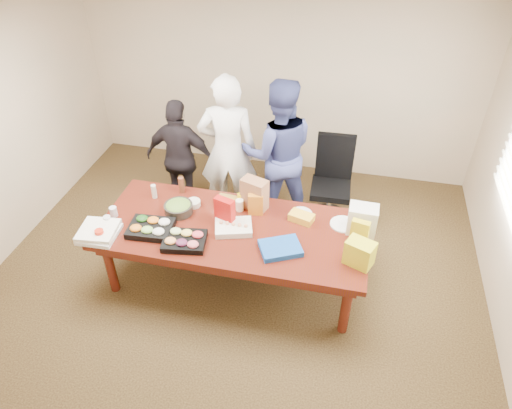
% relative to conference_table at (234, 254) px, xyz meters
% --- Properties ---
extents(floor, '(5.50, 5.00, 0.02)m').
position_rel_conference_table_xyz_m(floor, '(0.00, 0.00, -0.39)').
color(floor, '#47301E').
rests_on(floor, ground).
extents(ceiling, '(5.50, 5.00, 0.02)m').
position_rel_conference_table_xyz_m(ceiling, '(0.00, 0.00, 2.33)').
color(ceiling, white).
rests_on(ceiling, wall_back).
extents(wall_back, '(5.50, 0.04, 2.70)m').
position_rel_conference_table_xyz_m(wall_back, '(0.00, 2.50, 0.98)').
color(wall_back, beige).
rests_on(wall_back, floor).
extents(conference_table, '(2.80, 1.20, 0.75)m').
position_rel_conference_table_xyz_m(conference_table, '(0.00, 0.00, 0.00)').
color(conference_table, '#4C1C0F').
rests_on(conference_table, floor).
extents(office_chair, '(0.59, 0.59, 1.11)m').
position_rel_conference_table_xyz_m(office_chair, '(0.92, 1.27, 0.18)').
color(office_chair, black).
rests_on(office_chair, floor).
extents(person_center, '(0.79, 0.60, 1.95)m').
position_rel_conference_table_xyz_m(person_center, '(-0.36, 1.13, 0.60)').
color(person_center, white).
rests_on(person_center, floor).
extents(person_right, '(1.08, 0.93, 1.89)m').
position_rel_conference_table_xyz_m(person_right, '(0.24, 1.26, 0.57)').
color(person_right, '#3B4483').
rests_on(person_right, floor).
extents(person_left, '(0.92, 0.40, 1.56)m').
position_rel_conference_table_xyz_m(person_left, '(-0.98, 1.13, 0.41)').
color(person_left, black).
rests_on(person_left, floor).
extents(veggie_tray, '(0.47, 0.38, 0.07)m').
position_rel_conference_table_xyz_m(veggie_tray, '(-0.81, -0.23, 0.41)').
color(veggie_tray, black).
rests_on(veggie_tray, conference_table).
extents(fruit_tray, '(0.47, 0.39, 0.06)m').
position_rel_conference_table_xyz_m(fruit_tray, '(-0.41, -0.34, 0.41)').
color(fruit_tray, black).
rests_on(fruit_tray, conference_table).
extents(sheet_cake, '(0.44, 0.38, 0.07)m').
position_rel_conference_table_xyz_m(sheet_cake, '(0.01, -0.03, 0.41)').
color(sheet_cake, white).
rests_on(sheet_cake, conference_table).
extents(salad_bowl, '(0.38, 0.38, 0.10)m').
position_rel_conference_table_xyz_m(salad_bowl, '(-0.64, 0.13, 0.43)').
color(salad_bowl, '#2B2923').
rests_on(salad_bowl, conference_table).
extents(chip_bag_blue, '(0.48, 0.44, 0.06)m').
position_rel_conference_table_xyz_m(chip_bag_blue, '(0.55, -0.23, 0.40)').
color(chip_bag_blue, '#144BA6').
rests_on(chip_bag_blue, conference_table).
extents(chip_bag_red, '(0.23, 0.15, 0.31)m').
position_rel_conference_table_xyz_m(chip_bag_red, '(-0.10, 0.06, 0.53)').
color(chip_bag_red, '#AC1310').
rests_on(chip_bag_red, conference_table).
extents(chip_bag_yellow, '(0.19, 0.11, 0.27)m').
position_rel_conference_table_xyz_m(chip_bag_yellow, '(1.28, 0.07, 0.51)').
color(chip_bag_yellow, gold).
rests_on(chip_bag_yellow, conference_table).
extents(chip_bag_orange, '(0.17, 0.10, 0.25)m').
position_rel_conference_table_xyz_m(chip_bag_orange, '(0.18, 0.29, 0.50)').
color(chip_bag_orange, orange).
rests_on(chip_bag_orange, conference_table).
extents(mayo_jar, '(0.10, 0.10, 0.13)m').
position_rel_conference_table_xyz_m(mayo_jar, '(-0.01, 0.31, 0.44)').
color(mayo_jar, white).
rests_on(mayo_jar, conference_table).
extents(mustard_bottle, '(0.06, 0.06, 0.17)m').
position_rel_conference_table_xyz_m(mustard_bottle, '(-0.02, 0.38, 0.46)').
color(mustard_bottle, '#FFD602').
rests_on(mustard_bottle, conference_table).
extents(dressing_bottle, '(0.08, 0.08, 0.20)m').
position_rel_conference_table_xyz_m(dressing_bottle, '(-0.74, 0.49, 0.47)').
color(dressing_bottle, brown).
rests_on(dressing_bottle, conference_table).
extents(ranch_bottle, '(0.06, 0.06, 0.17)m').
position_rel_conference_table_xyz_m(ranch_bottle, '(-1.00, 0.32, 0.46)').
color(ranch_bottle, beige).
rests_on(ranch_bottle, conference_table).
extents(banana_bunch, '(0.29, 0.22, 0.08)m').
position_rel_conference_table_xyz_m(banana_bunch, '(0.68, 0.28, 0.42)').
color(banana_bunch, gold).
rests_on(banana_bunch, conference_table).
extents(bread_loaf, '(0.27, 0.13, 0.11)m').
position_rel_conference_table_xyz_m(bread_loaf, '(-0.13, 0.37, 0.43)').
color(bread_loaf, olive).
rests_on(bread_loaf, conference_table).
extents(kraft_bag, '(0.31, 0.24, 0.36)m').
position_rel_conference_table_xyz_m(kraft_bag, '(0.14, 0.39, 0.56)').
color(kraft_bag, '#8F5D3C').
rests_on(kraft_bag, conference_table).
extents(red_cup, '(0.09, 0.09, 0.12)m').
position_rel_conference_table_xyz_m(red_cup, '(-1.26, -0.47, 0.43)').
color(red_cup, red).
rests_on(red_cup, conference_table).
extents(clear_cup_a, '(0.08, 0.08, 0.11)m').
position_rel_conference_table_xyz_m(clear_cup_a, '(-1.29, -0.24, 0.43)').
color(clear_cup_a, silver).
rests_on(clear_cup_a, conference_table).
extents(clear_cup_b, '(0.10, 0.10, 0.11)m').
position_rel_conference_table_xyz_m(clear_cup_b, '(-1.30, -0.08, 0.43)').
color(clear_cup_b, silver).
rests_on(clear_cup_b, conference_table).
extents(pizza_box_lower, '(0.39, 0.39, 0.04)m').
position_rel_conference_table_xyz_m(pizza_box_lower, '(-1.30, -0.42, 0.40)').
color(pizza_box_lower, white).
rests_on(pizza_box_lower, conference_table).
extents(pizza_box_upper, '(0.41, 0.41, 0.04)m').
position_rel_conference_table_xyz_m(pizza_box_upper, '(-1.31, -0.41, 0.44)').
color(pizza_box_upper, white).
rests_on(pizza_box_upper, pizza_box_lower).
extents(plate_a, '(0.34, 0.34, 0.02)m').
position_rel_conference_table_xyz_m(plate_a, '(1.12, 0.31, 0.38)').
color(plate_a, white).
rests_on(plate_a, conference_table).
extents(plate_b, '(0.30, 0.30, 0.02)m').
position_rel_conference_table_xyz_m(plate_b, '(0.66, 0.38, 0.38)').
color(plate_b, silver).
rests_on(plate_b, conference_table).
extents(dip_bowl_a, '(0.15, 0.15, 0.05)m').
position_rel_conference_table_xyz_m(dip_bowl_a, '(0.16, 0.37, 0.40)').
color(dip_bowl_a, beige).
rests_on(dip_bowl_a, conference_table).
extents(dip_bowl_b, '(0.16, 0.16, 0.06)m').
position_rel_conference_table_xyz_m(dip_bowl_b, '(-0.52, 0.28, 0.41)').
color(dip_bowl_b, beige).
rests_on(dip_bowl_b, conference_table).
extents(grocery_bag_white, '(0.30, 0.22, 0.31)m').
position_rel_conference_table_xyz_m(grocery_bag_white, '(1.30, 0.24, 0.53)').
color(grocery_bag_white, white).
rests_on(grocery_bag_white, conference_table).
extents(grocery_bag_yellow, '(0.31, 0.27, 0.26)m').
position_rel_conference_table_xyz_m(grocery_bag_yellow, '(1.30, -0.23, 0.51)').
color(grocery_bag_yellow, yellow).
rests_on(grocery_bag_yellow, conference_table).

